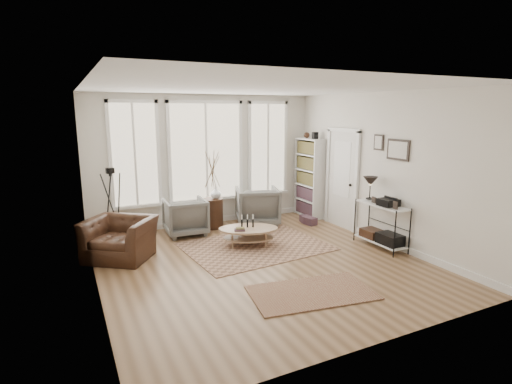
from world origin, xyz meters
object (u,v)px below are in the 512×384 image
bookcase (309,178)px  accent_chair (120,239)px  armchair_left (185,217)px  armchair_right (257,206)px  side_table (213,188)px  low_shelf (381,221)px  coffee_table (248,232)px

bookcase → accent_chair: bookcase is taller
armchair_left → accent_chair: (-1.42, -0.83, -0.03)m
armchair_right → accent_chair: 3.22m
bookcase → side_table: 2.45m
side_table → accent_chair: 2.41m
bookcase → armchair_right: 1.55m
low_shelf → accent_chair: low_shelf is taller
low_shelf → coffee_table: 2.51m
armchair_left → accent_chair: armchair_left is taller
bookcase → accent_chair: size_ratio=1.89×
bookcase → low_shelf: size_ratio=1.58×
low_shelf → armchair_right: 2.80m
low_shelf → side_table: 3.56m
bookcase → coffee_table: bookcase is taller
coffee_table → accent_chair: bearing=170.0°
armchair_left → accent_chair: 1.65m
accent_chair → armchair_left: bearing=66.2°
low_shelf → armchair_right: (-1.40, 2.42, -0.08)m
coffee_table → side_table: bearing=97.1°
bookcase → armchair_right: (-1.45, -0.10, -0.53)m
bookcase → armchair_left: (-3.14, -0.12, -0.57)m
armchair_right → accent_chair: armchair_right is taller
bookcase → side_table: bearing=178.0°
armchair_right → accent_chair: bearing=33.3°
bookcase → armchair_right: size_ratio=2.18×
low_shelf → bookcase: bearing=88.7°
armchair_left → side_table: (0.69, 0.21, 0.50)m
armchair_right → low_shelf: bearing=137.9°
armchair_left → armchair_right: armchair_right is taller
armchair_right → side_table: (-1.00, 0.19, 0.46)m
coffee_table → accent_chair: (-2.29, 0.40, 0.08)m
armchair_left → armchair_right: (1.68, 0.02, 0.05)m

